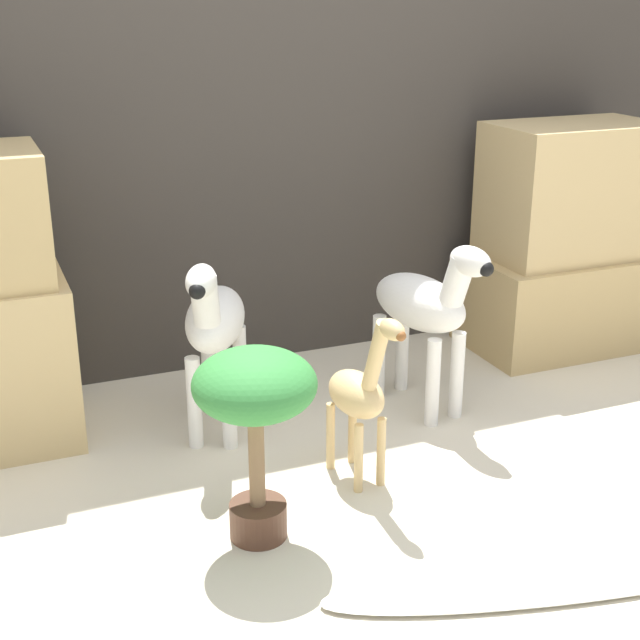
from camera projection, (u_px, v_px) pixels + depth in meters
The scene contains 8 objects.
ground_plane at pixel (442, 545), 2.54m from camera, with size 14.00×14.00×0.00m, color beige.
wall_back at pixel (259, 96), 3.51m from camera, with size 6.40×0.08×2.20m.
rock_pillar_right at pixel (567, 246), 3.86m from camera, with size 0.83×0.50×0.98m.
zebra_right at pixel (425, 307), 3.24m from camera, with size 0.30×0.57×0.68m.
zebra_left at pixel (214, 325), 3.07m from camera, with size 0.36×0.56×0.68m.
giraffe_figurine at pixel (360, 393), 2.79m from camera, with size 0.17×0.37×0.60m.
potted_palm_front at pixel (255, 402), 2.44m from camera, with size 0.35×0.35×0.58m.
surfboard at pixel (562, 576), 2.39m from camera, with size 1.37×0.50×0.07m.
Camera 1 is at (-1.14, -1.87, 1.48)m, focal length 50.00 mm.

